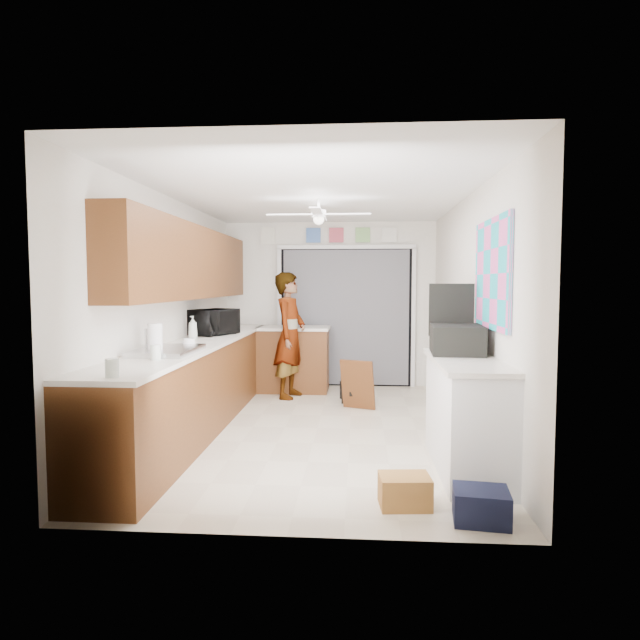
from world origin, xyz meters
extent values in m
plane|color=beige|center=(0.00, 0.00, 0.00)|extent=(5.00, 5.00, 0.00)
plane|color=white|center=(0.00, 0.00, 2.50)|extent=(5.00, 5.00, 0.00)
plane|color=white|center=(0.00, 2.50, 1.25)|extent=(3.20, 0.00, 3.20)
plane|color=white|center=(0.00, -2.50, 1.25)|extent=(3.20, 0.00, 3.20)
plane|color=white|center=(-1.60, 0.00, 1.25)|extent=(0.00, 5.00, 5.00)
plane|color=white|center=(1.60, 0.00, 1.25)|extent=(0.00, 5.00, 5.00)
cube|color=brown|center=(-1.30, 0.00, 0.45)|extent=(0.60, 4.80, 0.90)
cube|color=white|center=(-1.29, 0.00, 0.92)|extent=(0.62, 4.80, 0.04)
cube|color=brown|center=(-1.44, 0.20, 1.80)|extent=(0.32, 4.00, 0.80)
cube|color=silver|center=(-1.29, -1.00, 0.95)|extent=(0.50, 0.76, 0.06)
cylinder|color=silver|center=(-1.48, -1.00, 1.05)|extent=(0.03, 0.03, 0.22)
cube|color=brown|center=(-0.50, 2.00, 0.45)|extent=(1.00, 0.60, 0.90)
cube|color=white|center=(-0.50, 2.00, 0.92)|extent=(1.04, 0.64, 0.04)
cube|color=black|center=(0.25, 2.47, 1.05)|extent=(2.00, 0.06, 2.10)
cube|color=slate|center=(0.25, 2.43, 1.05)|extent=(1.90, 0.03, 2.05)
cube|color=white|center=(-0.77, 2.44, 1.05)|extent=(0.06, 0.04, 2.10)
cube|color=white|center=(1.27, 2.44, 1.05)|extent=(0.06, 0.04, 2.10)
cube|color=white|center=(0.25, 2.44, 2.12)|extent=(2.10, 0.04, 0.06)
cube|color=#4772BE|center=(-0.25, 2.47, 2.30)|extent=(0.22, 0.02, 0.22)
cube|color=#C04859|center=(0.10, 2.47, 2.30)|extent=(0.22, 0.02, 0.22)
cube|color=#7DB567|center=(0.50, 2.47, 2.30)|extent=(0.22, 0.02, 0.22)
cube|color=silver|center=(0.90, 2.47, 2.30)|extent=(0.22, 0.02, 0.22)
cube|color=silver|center=(-0.95, 2.47, 2.30)|extent=(0.22, 0.02, 0.26)
cube|color=white|center=(1.35, -1.20, 0.45)|extent=(0.50, 1.40, 0.90)
cube|color=white|center=(1.34, -1.20, 0.92)|extent=(0.54, 1.44, 0.04)
cube|color=#E755A5|center=(1.58, -1.00, 1.65)|extent=(0.03, 1.15, 0.95)
cube|color=white|center=(0.00, 0.20, 2.32)|extent=(1.14, 1.14, 0.24)
imported|color=black|center=(-1.33, 0.71, 1.10)|extent=(0.58, 0.67, 0.31)
imported|color=silver|center=(-1.43, 0.22, 1.07)|extent=(0.13, 0.13, 0.26)
imported|color=white|center=(-1.21, -0.61, 0.99)|extent=(0.12, 0.12, 0.09)
cylinder|color=silver|center=(-1.21, -2.25, 1.00)|extent=(0.09, 0.09, 0.13)
cylinder|color=silver|center=(-1.22, -1.44, 1.00)|extent=(0.10, 0.10, 0.13)
cylinder|color=white|center=(-1.36, -1.10, 1.08)|extent=(0.17, 0.17, 0.28)
cube|color=black|center=(1.32, -0.83, 1.07)|extent=(0.49, 0.63, 0.26)
cube|color=yellow|center=(1.32, -0.83, 0.96)|extent=(0.48, 0.61, 0.02)
cube|color=black|center=(1.32, -0.54, 1.32)|extent=(0.42, 0.06, 0.50)
cube|color=olive|center=(0.77, -1.99, 0.11)|extent=(0.37, 0.29, 0.22)
cube|color=black|center=(1.25, -2.20, 0.11)|extent=(0.39, 0.34, 0.22)
cube|color=brown|center=(0.43, 0.88, 0.32)|extent=(0.45, 0.30, 0.62)
imported|color=white|center=(-0.50, 1.55, 0.86)|extent=(0.54, 0.70, 1.72)
cube|color=black|center=(0.31, 1.37, 0.24)|extent=(0.32, 0.63, 0.48)
camera|label=1|loc=(0.44, -5.69, 1.57)|focal=30.00mm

